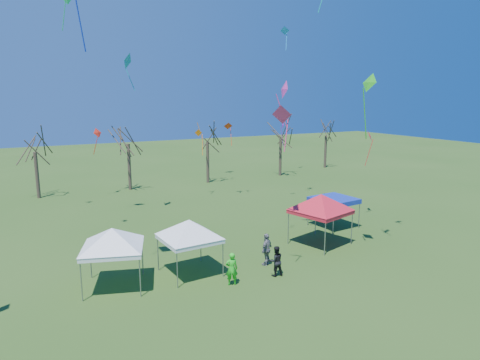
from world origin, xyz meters
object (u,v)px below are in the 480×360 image
object	(u,v)px
tree_5	(326,124)
tent_blue	(334,200)
tree_1	(33,136)
tent_white_mid	(189,223)
tent_white_west	(112,232)
person_grey	(267,249)
person_dark	(276,261)
tent_red	(321,198)
tree_2	(127,127)
tree_4	(281,124)
person_green	(232,269)
tree_3	(207,127)

from	to	relation	value
tree_5	tent_blue	xyz separation A→B (m)	(-16.12, -21.09, -3.75)
tree_1	tent_white_mid	distance (m)	23.71
tree_5	tent_white_west	xyz separation A→B (m)	(-32.15, -23.90, -2.90)
tent_white_west	tent_blue	xyz separation A→B (m)	(16.03, 2.80, -0.85)
person_grey	tree_5	bearing A→B (deg)	-166.94
person_grey	person_dark	bearing A→B (deg)	44.29
tent_white_mid	tent_red	world-z (taller)	tent_red
tent_white_mid	tent_blue	size ratio (longest dim) A/B	1.30
tree_2	tent_blue	bearing A→B (deg)	-62.80
tent_white_west	tent_red	bearing A→B (deg)	1.34
tent_white_west	tent_white_mid	distance (m)	3.90
tree_2	tree_5	bearing A→B (deg)	3.70
tent_blue	tree_5	bearing A→B (deg)	52.62
tree_4	person_green	world-z (taller)	tree_4
tree_4	tree_5	bearing A→B (deg)	13.85
tree_1	tree_4	xyz separation A→B (m)	(26.12, -0.65, 0.27)
person_grey	person_dark	size ratio (longest dim) A/B	1.12
person_grey	tent_blue	bearing A→B (deg)	173.03
tree_3	tree_5	distance (m)	17.81
tree_2	tree_5	world-z (taller)	tree_2
tree_2	tent_white_west	world-z (taller)	tree_2
person_dark	tent_red	bearing A→B (deg)	-140.49
tree_5	person_grey	distance (m)	34.98
tree_5	tent_red	xyz separation A→B (m)	(-19.27, -23.59, -2.68)
tree_5	tent_blue	size ratio (longest dim) A/B	2.50
tree_2	tent_red	size ratio (longest dim) A/B	1.98
tent_blue	tent_red	bearing A→B (deg)	-141.57
tree_1	tree_3	distance (m)	16.81
tree_1	tent_blue	world-z (taller)	tree_1
tree_4	person_green	xyz separation A→B (m)	(-18.54, -24.29, -5.22)
tree_3	person_grey	size ratio (longest dim) A/B	4.33
tree_5	person_dark	world-z (taller)	tree_5
person_green	person_dark	bearing A→B (deg)	-164.90
tree_1	tent_white_west	distance (m)	22.79
tent_blue	person_dark	distance (m)	9.90
tree_5	tree_2	bearing A→B (deg)	-176.30
tree_5	tent_white_mid	bearing A→B (deg)	-139.54
tent_white_west	person_green	distance (m)	6.12
tree_2	person_green	world-z (taller)	tree_2
tree_3	person_grey	xyz separation A→B (m)	(-6.34, -22.94, -5.16)
tree_1	tent_red	size ratio (longest dim) A/B	1.82
person_dark	tent_white_mid	bearing A→B (deg)	-20.91
tree_4	tree_5	xyz separation A→B (m)	(8.37, 2.06, -0.33)
tree_3	tent_white_mid	size ratio (longest dim) A/B	2.04
tree_3	tent_white_mid	world-z (taller)	tree_3
tree_2	tree_5	distance (m)	26.15
tent_white_mid	tent_red	bearing A→B (deg)	3.16
person_green	person_dark	distance (m)	2.54
tent_white_west	tent_white_mid	bearing A→B (deg)	-2.85
tree_4	tree_3	bearing A→B (deg)	179.74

